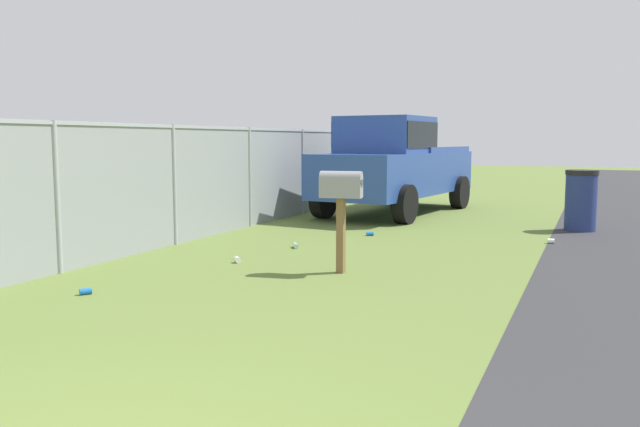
{
  "coord_description": "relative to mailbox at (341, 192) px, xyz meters",
  "views": [
    {
      "loc": [
        -1.89,
        -2.05,
        1.6
      ],
      "look_at": [
        4.13,
        0.53,
        0.85
      ],
      "focal_mm": 36.13,
      "sensor_mm": 36.0,
      "label": 1
    }
  ],
  "objects": [
    {
      "name": "trash_bin",
      "position": [
        5.06,
        -2.58,
        -0.44
      ],
      "size": [
        0.56,
        0.56,
        1.08
      ],
      "color": "navy",
      "rests_on": "ground"
    },
    {
      "name": "mailbox",
      "position": [
        0.0,
        0.0,
        0.0
      ],
      "size": [
        0.28,
        0.53,
        1.23
      ],
      "rotation": [
        0.0,
        0.0,
        0.16
      ],
      "color": "brown",
      "rests_on": "ground"
    },
    {
      "name": "fence_section",
      "position": [
        2.13,
        3.11,
        0.0
      ],
      "size": [
        16.38,
        0.07,
        1.83
      ],
      "color": "#9EA3A8",
      "rests_on": "ground"
    },
    {
      "name": "litter_cup_near_hydrant",
      "position": [
        3.33,
        -2.2,
        -0.94
      ],
      "size": [
        0.09,
        0.11,
        0.08
      ],
      "primitive_type": "cylinder",
      "rotation": [
        0.0,
        1.57,
        1.64
      ],
      "color": "white",
      "rests_on": "ground"
    },
    {
      "name": "litter_can_far_scatter",
      "position": [
        3.02,
        0.65,
        -0.95
      ],
      "size": [
        0.12,
        0.14,
        0.07
      ],
      "primitive_type": "cylinder",
      "rotation": [
        0.0,
        1.57,
        2.14
      ],
      "color": "blue",
      "rests_on": "ground"
    },
    {
      "name": "litter_bottle_midfield_a",
      "position": [
        1.42,
        1.28,
        -0.95
      ],
      "size": [
        0.22,
        0.17,
        0.07
      ],
      "primitive_type": "cylinder",
      "rotation": [
        0.0,
        1.57,
        0.54
      ],
      "color": "#B2D8BF",
      "rests_on": "ground"
    },
    {
      "name": "litter_cup_by_mailbox",
      "position": [
        0.05,
        1.48,
        -0.94
      ],
      "size": [
        0.13,
        0.13,
        0.08
      ],
      "primitive_type": "cylinder",
      "rotation": [
        0.0,
        1.57,
        3.98
      ],
      "color": "white",
      "rests_on": "ground"
    },
    {
      "name": "pickup_truck",
      "position": [
        6.33,
        1.26,
        0.12
      ],
      "size": [
        5.16,
        2.56,
        2.09
      ],
      "rotation": [
        0.0,
        0.0,
        3.02
      ],
      "color": "#284793",
      "rests_on": "ground"
    },
    {
      "name": "litter_can_midfield_b",
      "position": [
        -2.09,
        2.04,
        -0.95
      ],
      "size": [
        0.14,
        0.12,
        0.07
      ],
      "primitive_type": "cylinder",
      "rotation": [
        0.0,
        1.57,
        5.66
      ],
      "color": "blue",
      "rests_on": "ground"
    }
  ]
}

